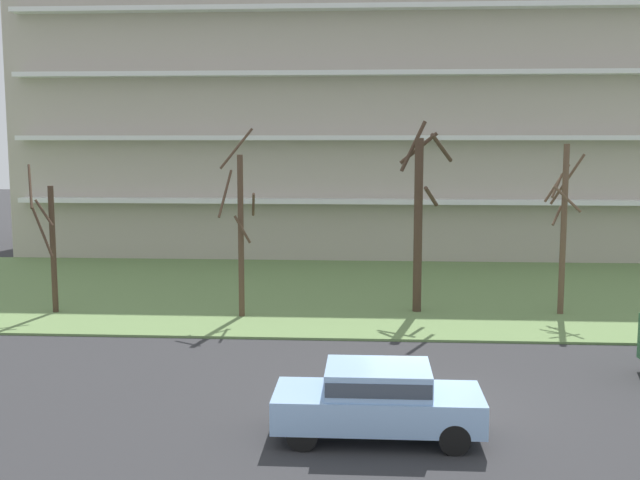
{
  "coord_description": "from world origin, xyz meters",
  "views": [
    {
      "loc": [
        -1.26,
        -17.89,
        6.29
      ],
      "look_at": [
        -2.79,
        6.0,
        3.21
      ],
      "focal_mm": 43.52,
      "sensor_mm": 36.0,
      "label": 1
    }
  ],
  "objects_px": {
    "tree_far_left": "(50,243)",
    "sedan_blue_center_left": "(378,398)",
    "tree_left": "(240,229)",
    "tree_center": "(419,214)",
    "tree_right": "(563,223)"
  },
  "relations": [
    {
      "from": "tree_far_left",
      "to": "sedan_blue_center_left",
      "type": "distance_m",
      "value": 16.2
    },
    {
      "from": "tree_left",
      "to": "tree_right",
      "type": "xyz_separation_m",
      "value": [
        11.44,
        1.12,
        0.16
      ]
    },
    {
      "from": "tree_far_left",
      "to": "tree_right",
      "type": "relative_size",
      "value": 0.88
    },
    {
      "from": "tree_center",
      "to": "sedan_blue_center_left",
      "type": "distance_m",
      "value": 12.55
    },
    {
      "from": "tree_left",
      "to": "tree_center",
      "type": "bearing_deg",
      "value": 10.51
    },
    {
      "from": "tree_far_left",
      "to": "tree_center",
      "type": "relative_size",
      "value": 0.78
    },
    {
      "from": "sedan_blue_center_left",
      "to": "tree_right",
      "type": "bearing_deg",
      "value": 61.2
    },
    {
      "from": "tree_center",
      "to": "tree_right",
      "type": "relative_size",
      "value": 1.13
    },
    {
      "from": "tree_right",
      "to": "tree_left",
      "type": "bearing_deg",
      "value": -174.39
    },
    {
      "from": "tree_far_left",
      "to": "sedan_blue_center_left",
      "type": "bearing_deg",
      "value": -43.55
    },
    {
      "from": "tree_center",
      "to": "tree_far_left",
      "type": "bearing_deg",
      "value": -175.52
    },
    {
      "from": "tree_far_left",
      "to": "tree_right",
      "type": "height_order",
      "value": "tree_right"
    },
    {
      "from": "tree_far_left",
      "to": "tree_center",
      "type": "xyz_separation_m",
      "value": [
        13.27,
        1.04,
        1.03
      ]
    },
    {
      "from": "tree_left",
      "to": "sedan_blue_center_left",
      "type": "height_order",
      "value": "tree_left"
    },
    {
      "from": "tree_left",
      "to": "sedan_blue_center_left",
      "type": "bearing_deg",
      "value": -66.61
    }
  ]
}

